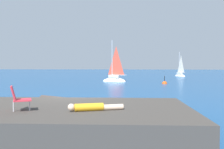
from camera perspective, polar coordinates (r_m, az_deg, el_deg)
name	(u,v)px	position (r m, az deg, el deg)	size (l,w,h in m)	color
ground_plane	(75,107)	(11.59, -9.24, -8.04)	(160.00, 160.00, 0.00)	navy
shore_ledge	(74,117)	(8.14, -9.42, -10.23)	(7.96, 4.51, 0.66)	#423D38
boulder_seaward	(53,109)	(11.36, -14.27, -8.31)	(1.56, 1.25, 0.86)	#433833
boulder_inland	(124,111)	(10.62, 2.93, -8.99)	(1.08, 0.87, 0.60)	#3C3830
sailboat_near	(114,79)	(27.86, 0.59, -1.18)	(3.04, 1.64, 5.50)	white
sailboat_far	(180,75)	(41.47, 16.47, -0.10)	(1.90, 2.56, 4.67)	white
person_sunbather	(93,107)	(7.36, -4.67, -8.04)	(1.71, 0.69, 0.25)	gold
beach_chair	(18,97)	(7.74, -22.14, -5.24)	(0.74, 0.69, 0.80)	#E03342
marker_buoy	(165,84)	(25.57, 12.86, -2.23)	(0.56, 0.56, 1.13)	#EA5114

